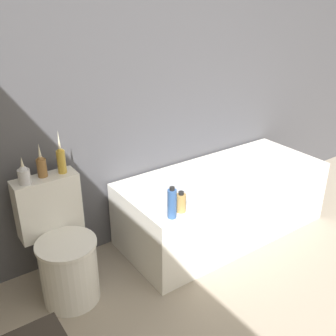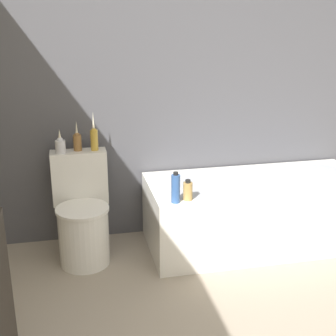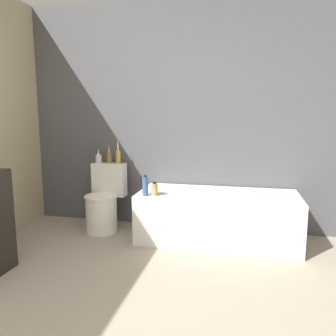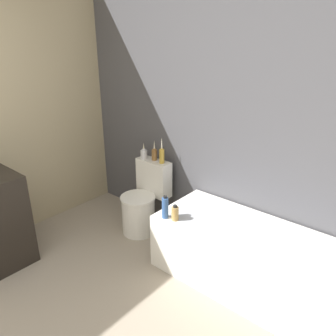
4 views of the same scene
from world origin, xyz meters
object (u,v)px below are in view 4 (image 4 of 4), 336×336
(bathtub, at_px, (251,259))
(vase_silver, at_px, (154,154))
(toilet, at_px, (143,203))
(shampoo_bottle_tall, at_px, (165,208))
(vase_bronze, at_px, (162,155))
(shampoo_bottle_short, at_px, (175,213))
(vase_gold, at_px, (144,153))

(bathtub, xyz_separation_m, vase_silver, (-1.29, 0.23, 0.57))
(toilet, bearing_deg, shampoo_bottle_tall, -28.93)
(vase_silver, distance_m, vase_bronze, 0.12)
(vase_silver, height_order, shampoo_bottle_tall, vase_silver)
(toilet, height_order, shampoo_bottle_short, toilet)
(vase_silver, xyz_separation_m, shampoo_bottle_short, (0.68, -0.49, -0.25))
(vase_bronze, bearing_deg, shampoo_bottle_tall, -46.38)
(vase_gold, relative_size, vase_silver, 0.80)
(bathtub, xyz_separation_m, shampoo_bottle_tall, (-0.70, -0.28, 0.35))
(bathtub, bearing_deg, vase_silver, 169.72)
(bathtub, height_order, shampoo_bottle_tall, shampoo_bottle_tall)
(vase_silver, xyz_separation_m, shampoo_bottle_tall, (0.60, -0.52, -0.22))
(bathtub, xyz_separation_m, shampoo_bottle_short, (-0.61, -0.26, 0.32))
(bathtub, height_order, vase_silver, vase_silver)
(vase_bronze, bearing_deg, vase_gold, -174.71)
(toilet, relative_size, shampoo_bottle_tall, 3.60)
(vase_bronze, bearing_deg, vase_silver, 171.99)
(vase_gold, bearing_deg, toilet, -51.74)
(toilet, distance_m, shampoo_bottle_short, 0.79)
(bathtub, distance_m, shampoo_bottle_short, 0.73)
(vase_gold, bearing_deg, vase_silver, 18.05)
(bathtub, distance_m, toilet, 1.30)
(shampoo_bottle_short, bearing_deg, vase_bronze, 140.00)
(shampoo_bottle_short, bearing_deg, vase_silver, 144.31)
(toilet, bearing_deg, vase_bronze, 55.47)
(bathtub, relative_size, vase_gold, 9.51)
(vase_bronze, bearing_deg, bathtub, -10.50)
(toilet, relative_size, vase_gold, 4.37)
(bathtub, relative_size, shampoo_bottle_short, 11.69)
(shampoo_bottle_tall, bearing_deg, shampoo_bottle_short, 16.57)
(toilet, distance_m, vase_bronze, 0.56)
(vase_bronze, height_order, shampoo_bottle_short, vase_bronze)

